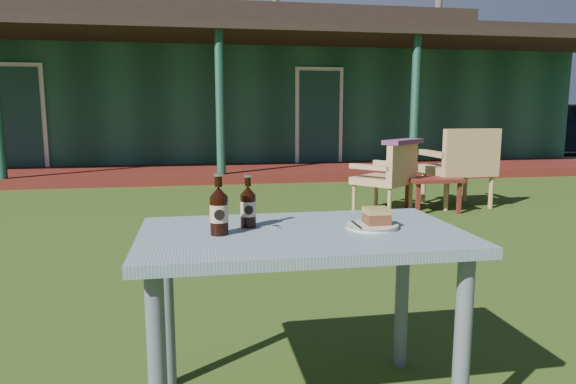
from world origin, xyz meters
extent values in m
plane|color=#334916|center=(0.00, 0.00, 0.00)|extent=(80.00, 80.00, 0.00)
cube|color=#1B4836|center=(0.00, 9.50, 1.30)|extent=(15.00, 6.00, 2.60)
cube|color=black|center=(0.00, 9.50, 2.75)|extent=(15.80, 6.80, 0.30)
cube|color=black|center=(0.00, 9.50, 3.15)|extent=(12.00, 3.50, 0.60)
cube|color=#5D1D16|center=(0.00, 5.60, 0.08)|extent=(15.00, 1.80, 0.16)
cube|color=black|center=(0.00, 5.60, 2.45)|extent=(15.40, 2.00, 0.12)
cylinder|color=#1B4836|center=(0.00, 4.80, 1.23)|extent=(0.14, 0.14, 2.45)
cylinder|color=#1B4836|center=(3.25, 4.80, 1.23)|extent=(0.14, 0.14, 2.45)
cube|color=white|center=(-3.50, 6.48, 1.00)|extent=(0.95, 0.06, 2.00)
cube|color=#193D38|center=(-3.50, 6.45, 1.00)|extent=(0.80, 0.04, 1.85)
cube|color=white|center=(2.00, 6.48, 1.00)|extent=(0.95, 0.06, 2.00)
cube|color=#193D38|center=(2.00, 6.45, 1.00)|extent=(0.80, 0.04, 1.85)
cylinder|color=brown|center=(3.00, 18.50, 4.75)|extent=(0.28, 0.28, 9.50)
cylinder|color=brown|center=(9.50, 17.00, 5.50)|extent=(0.28, 0.28, 11.00)
cube|color=gray|center=(0.00, -1.60, 0.70)|extent=(1.20, 0.70, 0.04)
cylinder|color=slate|center=(-0.52, -1.87, 0.34)|extent=(0.06, 0.06, 0.68)
cylinder|color=slate|center=(0.52, -1.87, 0.34)|extent=(0.06, 0.06, 0.68)
cylinder|color=slate|center=(-0.52, -1.33, 0.34)|extent=(0.06, 0.06, 0.68)
cylinder|color=slate|center=(0.52, -1.33, 0.34)|extent=(0.06, 0.06, 0.68)
cylinder|color=silver|center=(0.27, -1.60, 0.73)|extent=(0.20, 0.20, 0.01)
cylinder|color=olive|center=(0.27, -1.60, 0.73)|extent=(0.20, 0.20, 0.00)
cube|color=brown|center=(0.29, -1.59, 0.75)|extent=(0.09, 0.08, 0.04)
cube|color=#A09147|center=(0.29, -1.59, 0.79)|extent=(0.09, 0.09, 0.02)
cube|color=silver|center=(0.21, -1.61, 0.74)|extent=(0.02, 0.14, 0.00)
cylinder|color=black|center=(-0.19, -1.50, 0.78)|extent=(0.06, 0.06, 0.12)
cone|color=black|center=(-0.19, -1.50, 0.86)|extent=(0.06, 0.06, 0.03)
cylinder|color=black|center=(-0.19, -1.50, 0.90)|extent=(0.02, 0.02, 0.03)
cylinder|color=silver|center=(-0.19, -1.50, 0.92)|extent=(0.03, 0.03, 0.01)
cylinder|color=tan|center=(-0.19, -1.50, 0.79)|extent=(0.06, 0.06, 0.06)
cylinder|color=black|center=(-0.19, -1.53, 0.79)|extent=(0.03, 0.00, 0.03)
cylinder|color=black|center=(-0.31, -1.60, 0.79)|extent=(0.07, 0.07, 0.14)
cone|color=black|center=(-0.31, -1.60, 0.88)|extent=(0.07, 0.07, 0.04)
cylinder|color=black|center=(-0.31, -1.60, 0.91)|extent=(0.03, 0.03, 0.04)
cylinder|color=silver|center=(-0.31, -1.60, 0.94)|extent=(0.03, 0.03, 0.01)
cylinder|color=tan|center=(-0.31, -1.60, 0.80)|extent=(0.07, 0.07, 0.06)
cylinder|color=black|center=(-0.31, -1.64, 0.80)|extent=(0.04, 0.00, 0.04)
cylinder|color=silver|center=(-0.09, -1.53, 0.72)|extent=(0.03, 0.03, 0.01)
cube|color=tan|center=(1.74, 2.18, 0.37)|extent=(0.81, 0.80, 0.08)
cube|color=tan|center=(1.89, 2.00, 0.60)|extent=(0.50, 0.43, 0.39)
cube|color=tan|center=(1.93, 2.36, 0.54)|extent=(0.38, 0.44, 0.06)
cube|color=tan|center=(1.52, 2.03, 0.54)|extent=(0.38, 0.44, 0.06)
cylinder|color=tan|center=(1.78, 2.52, 0.16)|extent=(0.05, 0.05, 0.33)
cylinder|color=tan|center=(1.40, 2.20, 0.16)|extent=(0.05, 0.05, 0.33)
cylinder|color=tan|center=(2.08, 2.16, 0.16)|extent=(0.05, 0.05, 0.33)
cylinder|color=tan|center=(1.69, 1.84, 0.16)|extent=(0.05, 0.05, 0.33)
cube|color=tan|center=(2.78, 2.39, 0.44)|extent=(0.74, 0.70, 0.10)
cube|color=tan|center=(2.79, 2.10, 0.72)|extent=(0.71, 0.13, 0.46)
cube|color=tan|center=(3.09, 2.43, 0.65)|extent=(0.11, 0.62, 0.07)
cube|color=tan|center=(2.46, 2.40, 0.65)|extent=(0.11, 0.62, 0.07)
cylinder|color=tan|center=(3.06, 2.68, 0.20)|extent=(0.06, 0.06, 0.39)
cylinder|color=tan|center=(2.46, 2.65, 0.20)|extent=(0.06, 0.06, 0.39)
cylinder|color=tan|center=(3.09, 2.13, 0.20)|extent=(0.06, 0.06, 0.39)
cylinder|color=tan|center=(2.49, 2.10, 0.20)|extent=(0.06, 0.06, 0.39)
cube|color=#67355A|center=(1.89, 2.00, 0.82)|extent=(0.60, 0.54, 0.05)
cube|color=#5D1D16|center=(2.30, 2.04, 0.38)|extent=(0.60, 0.40, 0.04)
cube|color=#5D1D16|center=(2.05, 1.89, 0.18)|extent=(0.04, 0.04, 0.36)
cube|color=#5D1D16|center=(2.55, 1.89, 0.18)|extent=(0.04, 0.04, 0.36)
cube|color=#5D1D16|center=(2.05, 2.19, 0.18)|extent=(0.04, 0.04, 0.36)
cube|color=#5D1D16|center=(2.55, 2.19, 0.18)|extent=(0.04, 0.04, 0.36)
camera|label=1|loc=(-0.38, -3.43, 1.16)|focal=32.00mm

